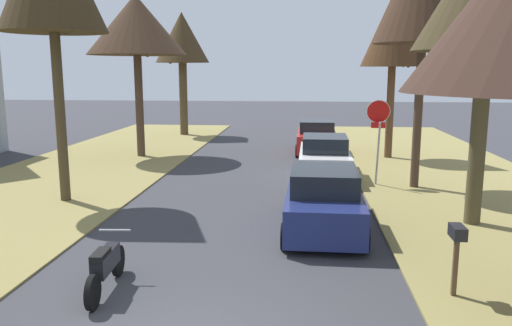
{
  "coord_description": "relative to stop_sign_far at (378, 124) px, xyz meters",
  "views": [
    {
      "loc": [
        1.6,
        -6.14,
        3.96
      ],
      "look_at": [
        0.51,
        5.7,
        1.78
      ],
      "focal_mm": 35.75,
      "sensor_mm": 36.0,
      "label": 1
    }
  ],
  "objects": [
    {
      "name": "curbside_mailbox",
      "position": [
        0.13,
        -8.91,
        -1.1
      ],
      "size": [
        0.22,
        0.44,
        1.27
      ],
      "color": "brown",
      "rests_on": "grass_verge_right"
    },
    {
      "name": "parked_sedan_navy",
      "position": [
        -2.01,
        -5.1,
        -1.43
      ],
      "size": [
        2.0,
        4.43,
        1.57
      ],
      "color": "navy",
      "rests_on": "ground"
    },
    {
      "name": "street_tree_left_far",
      "position": [
        -9.85,
        13.12,
        3.61
      ],
      "size": [
        3.22,
        3.22,
        7.32
      ],
      "color": "#4E3F27",
      "rests_on": "grass_verge_left"
    },
    {
      "name": "stop_sign_far",
      "position": [
        0.0,
        0.0,
        0.0
      ],
      "size": [
        0.81,
        0.64,
        2.93
      ],
      "color": "#9EA0A5",
      "rests_on": "grass_verge_right"
    },
    {
      "name": "street_tree_right_far",
      "position": [
        1.33,
        5.73,
        3.55
      ],
      "size": [
        2.81,
        2.81,
        7.38
      ],
      "color": "brown",
      "rests_on": "grass_verge_right"
    },
    {
      "name": "parked_sedan_white",
      "position": [
        -1.74,
        1.31,
        -1.43
      ],
      "size": [
        2.0,
        4.43,
        1.57
      ],
      "color": "white",
      "rests_on": "ground"
    },
    {
      "name": "street_tree_left_mid_b",
      "position": [
        -10.0,
        5.11,
        3.74
      ],
      "size": [
        4.43,
        4.43,
        7.2
      ],
      "color": "#4C392A",
      "rests_on": "grass_verge_left"
    },
    {
      "name": "parked_sedan_red",
      "position": [
        -1.88,
        7.16,
        -1.43
      ],
      "size": [
        2.0,
        4.43,
        1.57
      ],
      "color": "red",
      "rests_on": "ground"
    },
    {
      "name": "parked_motorcycle",
      "position": [
        -6.06,
        -9.21,
        -1.67
      ],
      "size": [
        0.6,
        2.05,
        0.97
      ],
      "color": "black",
      "rests_on": "ground"
    }
  ]
}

